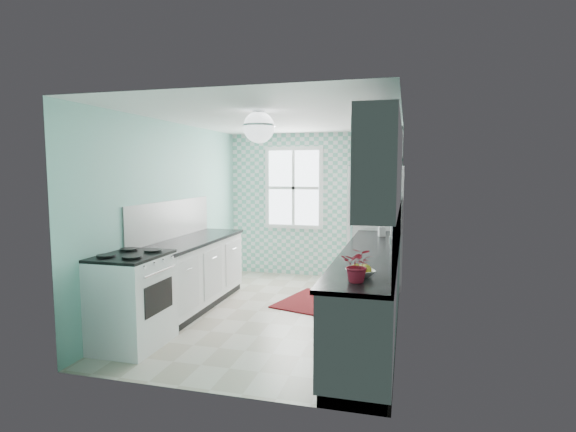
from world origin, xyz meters
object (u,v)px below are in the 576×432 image
(fruit_bowl, at_px, (360,273))
(potted_plant, at_px, (358,265))
(ceiling_light, at_px, (259,127))
(sink, at_px, (377,240))
(microwave, at_px, (378,156))
(stove, at_px, (132,299))
(fridge, at_px, (376,226))

(fruit_bowl, relative_size, potted_plant, 0.85)
(ceiling_light, height_order, potted_plant, ceiling_light)
(sink, xyz_separation_m, fruit_bowl, (-0.00, -2.15, 0.04))
(ceiling_light, bearing_deg, sink, 47.31)
(potted_plant, relative_size, microwave, 0.50)
(potted_plant, bearing_deg, stove, 170.55)
(ceiling_light, bearing_deg, stove, -151.22)
(sink, distance_m, microwave, 1.74)
(stove, height_order, sink, sink)
(fridge, xyz_separation_m, stove, (-2.31, -3.27, -0.46))
(stove, xyz_separation_m, fruit_bowl, (2.40, -0.19, 0.46))
(ceiling_light, relative_size, potted_plant, 1.21)
(stove, bearing_deg, fruit_bowl, -2.69)
(microwave, bearing_deg, potted_plant, 91.10)
(fridge, height_order, potted_plant, fridge)
(fruit_bowl, bearing_deg, fridge, 91.50)
(sink, relative_size, microwave, 0.92)
(ceiling_light, bearing_deg, fridge, 66.94)
(stove, relative_size, fruit_bowl, 3.91)
(ceiling_light, relative_size, fridge, 0.18)
(potted_plant, bearing_deg, fruit_bowl, 90.00)
(potted_plant, distance_m, microwave, 3.80)
(sink, xyz_separation_m, microwave, (-0.09, 1.30, 1.15))
(fridge, relative_size, microwave, 3.33)
(ceiling_light, relative_size, fruit_bowl, 1.42)
(ceiling_light, relative_size, microwave, 0.61)
(stove, xyz_separation_m, potted_plant, (2.40, -0.40, 0.58))
(ceiling_light, distance_m, potted_plant, 2.02)
(ceiling_light, xyz_separation_m, fridge, (1.11, 2.61, -1.36))
(fruit_bowl, xyz_separation_m, potted_plant, (0.00, -0.21, 0.11))
(fruit_bowl, bearing_deg, ceiling_light, 144.83)
(fridge, distance_m, fruit_bowl, 3.45)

